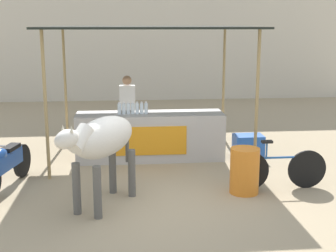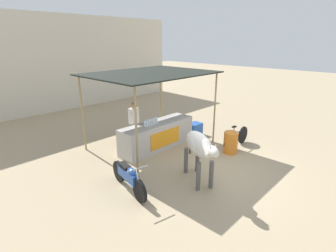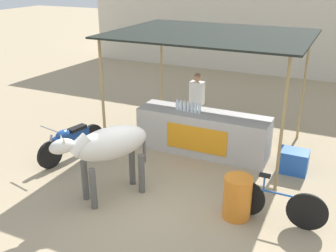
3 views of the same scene
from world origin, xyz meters
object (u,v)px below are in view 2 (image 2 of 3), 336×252
bicycle_leaning (236,138)px  cooler_box (194,129)px  vendor_behind_counter (134,124)px  water_barrel (231,143)px  motorcycle_parked (129,176)px  stall_counter (157,135)px  cow (199,147)px

bicycle_leaning → cooler_box: bearing=89.9°
vendor_behind_counter → bicycle_leaning: (2.49, -2.78, -0.50)m
water_barrel → motorcycle_parked: motorcycle_parked is taller
stall_counter → cooler_box: size_ratio=5.00×
motorcycle_parked → cow: bearing=-30.6°
motorcycle_parked → bicycle_leaning: 4.60m
vendor_behind_counter → motorcycle_parked: size_ratio=0.93×
vendor_behind_counter → bicycle_leaning: size_ratio=0.99×
cooler_box → water_barrel: (-0.62, -2.06, 0.14)m
vendor_behind_counter → motorcycle_parked: (-2.08, -2.29, -0.42)m
cooler_box → motorcycle_parked: (-4.58, -1.44, 0.19)m
vendor_behind_counter → cooler_box: vendor_behind_counter is taller
vendor_behind_counter → cow: 3.31m
stall_counter → cow: (-0.87, -2.52, 0.55)m
vendor_behind_counter → motorcycle_parked: bearing=-132.2°
cow → motorcycle_parked: bearing=149.4°
vendor_behind_counter → cow: bearing=-97.3°
water_barrel → cow: 2.42m
stall_counter → vendor_behind_counter: vendor_behind_counter is taller
bicycle_leaning → vendor_behind_counter: bearing=131.9°
water_barrel → bicycle_leaning: bicycle_leaning is taller
bicycle_leaning → water_barrel: bearing=-168.0°
stall_counter → water_barrel: 2.59m
water_barrel → cow: size_ratio=0.44×
stall_counter → bicycle_leaning: 2.88m
stall_counter → vendor_behind_counter: bearing=120.9°
stall_counter → water_barrel: size_ratio=3.95×
vendor_behind_counter → cow: vendor_behind_counter is taller
stall_counter → cow: cow is taller
water_barrel → cooler_box: bearing=73.3°
water_barrel → bicycle_leaning: bearing=12.0°
stall_counter → bicycle_leaning: size_ratio=1.81×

